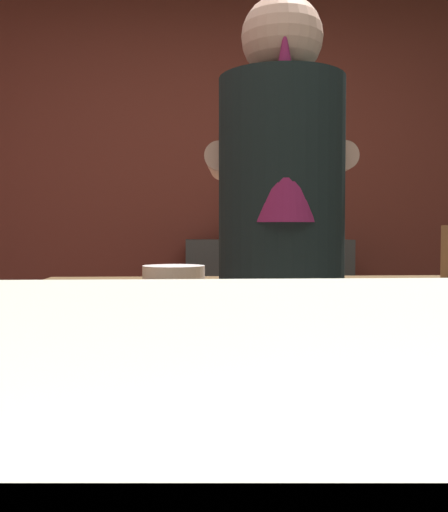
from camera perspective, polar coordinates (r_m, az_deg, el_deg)
wall_back at (r=3.53m, az=-0.83°, el=6.48°), size 5.20×0.10×2.70m
prep_counter at (r=2.19m, az=10.54°, el=-14.55°), size 2.10×0.60×0.92m
back_shelf at (r=3.32m, az=4.15°, el=-7.53°), size 0.90×0.36×1.05m
bartender at (r=1.60m, az=5.59°, el=-0.93°), size 0.45×0.53×1.72m
mixing_bowl at (r=2.04m, az=-4.91°, el=-1.77°), size 0.22×0.22×0.06m
chefs_knife at (r=2.06m, az=11.53°, el=-2.49°), size 0.24×0.06×0.01m
bottle_vinegar at (r=3.26m, az=6.55°, el=3.12°), size 0.05×0.05×0.22m
bottle_olive_oil at (r=3.29m, az=0.95°, el=3.25°), size 0.07×0.07×0.24m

